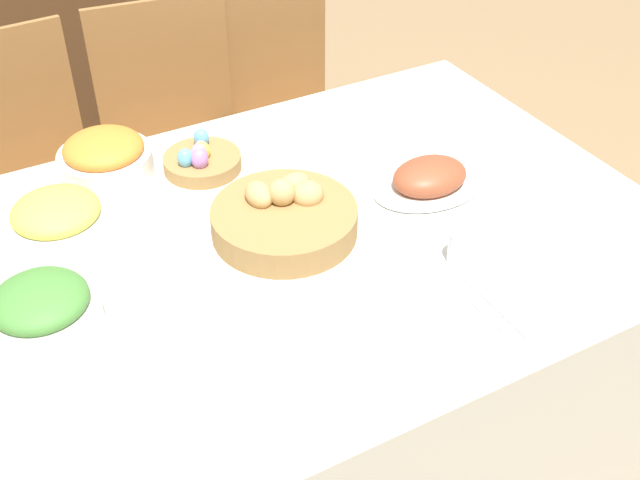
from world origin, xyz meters
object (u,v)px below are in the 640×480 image
(carrot_bowl, at_px, (105,157))
(ham_platter, at_px, (429,178))
(chair_far_center, at_px, (179,145))
(drinking_cup, at_px, (464,247))
(pineapple_bowl, at_px, (58,220))
(chair_far_right, at_px, (290,115))
(butter_dish, at_px, (249,337))
(bread_basket, at_px, (285,217))
(fork, at_px, (349,371))
(dinner_plate, at_px, (420,340))
(green_salad_bowl, at_px, (42,310))
(spoon, at_px, (498,309))
(egg_basket, at_px, (201,160))
(knife, at_px, (485,314))
(sideboard, at_px, (42,57))
(chair_far_left, at_px, (30,184))

(carrot_bowl, bearing_deg, ham_platter, -32.76)
(chair_far_center, bearing_deg, carrot_bowl, -118.66)
(ham_platter, bearing_deg, carrot_bowl, 147.24)
(drinking_cup, bearing_deg, pineapple_bowl, 146.00)
(chair_far_right, relative_size, butter_dish, 8.94)
(pineapple_bowl, bearing_deg, bread_basket, -25.78)
(carrot_bowl, height_order, butter_dish, carrot_bowl)
(chair_far_center, height_order, fork, chair_far_center)
(dinner_plate, height_order, fork, dinner_plate)
(green_salad_bowl, bearing_deg, carrot_bowl, 60.65)
(fork, bearing_deg, spoon, -0.76)
(egg_basket, bearing_deg, carrot_bowl, 158.01)
(fork, xyz_separation_m, knife, (0.30, 0.00, 0.00))
(knife, bearing_deg, chair_far_right, 79.03)
(bread_basket, xyz_separation_m, drinking_cup, (0.27, -0.27, -0.00))
(sideboard, height_order, bread_basket, sideboard)
(chair_far_right, height_order, fork, chair_far_right)
(egg_basket, bearing_deg, knife, -69.37)
(carrot_bowl, height_order, pineapple_bowl, carrot_bowl)
(dinner_plate, height_order, spoon, dinner_plate)
(bread_basket, height_order, green_salad_bowl, bread_basket)
(chair_far_center, distance_m, butter_dish, 1.18)
(chair_far_left, distance_m, fork, 1.33)
(carrot_bowl, bearing_deg, knife, -59.48)
(chair_far_right, distance_m, fork, 1.39)
(green_salad_bowl, bearing_deg, ham_platter, 2.89)
(bread_basket, xyz_separation_m, knife, (0.21, -0.42, -0.03))
(bread_basket, xyz_separation_m, egg_basket, (-0.06, 0.31, -0.01))
(egg_basket, relative_size, carrot_bowl, 0.85)
(spoon, distance_m, drinking_cup, 0.16)
(sideboard, distance_m, green_salad_bowl, 1.87)
(ham_platter, xyz_separation_m, pineapple_bowl, (-0.79, 0.22, 0.02))
(bread_basket, height_order, spoon, bread_basket)
(egg_basket, xyz_separation_m, dinner_plate, (0.13, -0.73, -0.02))
(chair_far_right, relative_size, pineapple_bowl, 4.26)
(egg_basket, distance_m, butter_dish, 0.60)
(fork, xyz_separation_m, drinking_cup, (0.36, 0.15, 0.03))
(sideboard, distance_m, fork, 2.19)
(ham_platter, xyz_separation_m, green_salad_bowl, (-0.89, -0.04, 0.02))
(fork, relative_size, knife, 1.00)
(chair_far_center, xyz_separation_m, egg_basket, (-0.12, -0.53, 0.27))
(chair_far_center, relative_size, chair_far_right, 1.00)
(carrot_bowl, distance_m, spoon, 0.96)
(chair_far_left, xyz_separation_m, carrot_bowl, (0.13, -0.45, 0.30))
(chair_far_right, xyz_separation_m, sideboard, (-0.60, 0.90, -0.03))
(carrot_bowl, height_order, knife, carrot_bowl)
(chair_far_right, height_order, egg_basket, chair_far_right)
(green_salad_bowl, bearing_deg, fork, -39.65)
(bread_basket, relative_size, fork, 1.58)
(chair_far_right, height_order, drinking_cup, chair_far_right)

